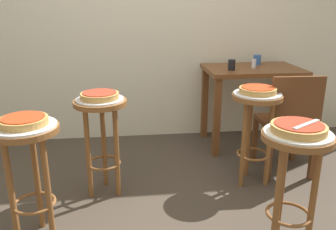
{
  "coord_description": "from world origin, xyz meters",
  "views": [
    {
      "loc": [
        -0.17,
        -1.97,
        1.38
      ],
      "look_at": [
        0.1,
        0.28,
        0.65
      ],
      "focal_mm": 37.89,
      "sensor_mm": 36.0,
      "label": 1
    }
  ],
  "objects_px": {
    "dining_table": "(252,83)",
    "cup_far_edge": "(257,60)",
    "serving_plate_foreground": "(298,133)",
    "cup_near_edge": "(232,65)",
    "stool_middle": "(28,159)",
    "serving_plate_middle": "(24,126)",
    "pizza_rear": "(258,90)",
    "pizza_foreground": "(299,128)",
    "stool_rear": "(255,119)",
    "serving_plate_rear": "(257,94)",
    "condiment_shaker": "(254,64)",
    "stool_leftside": "(102,126)",
    "wooden_chair": "(289,121)",
    "stool_foreground": "(294,168)",
    "pizza_middle": "(23,121)",
    "serving_plate_leftside": "(100,99)",
    "pizza_leftside": "(100,95)",
    "pizza_server_knife": "(307,124)"
  },
  "relations": [
    {
      "from": "dining_table",
      "to": "cup_far_edge",
      "type": "distance_m",
      "value": 0.27
    },
    {
      "from": "serving_plate_rear",
      "to": "pizza_server_knife",
      "type": "bearing_deg",
      "value": -93.6
    },
    {
      "from": "condiment_shaker",
      "to": "pizza_rear",
      "type": "bearing_deg",
      "value": -107.43
    },
    {
      "from": "stool_middle",
      "to": "serving_plate_foreground",
      "type": "bearing_deg",
      "value": -11.17
    },
    {
      "from": "cup_far_edge",
      "to": "pizza_middle",
      "type": "bearing_deg",
      "value": -141.98
    },
    {
      "from": "pizza_foreground",
      "to": "stool_middle",
      "type": "distance_m",
      "value": 1.49
    },
    {
      "from": "stool_rear",
      "to": "cup_far_edge",
      "type": "xyz_separation_m",
      "value": [
        0.33,
        0.93,
        0.3
      ]
    },
    {
      "from": "cup_far_edge",
      "to": "condiment_shaker",
      "type": "bearing_deg",
      "value": -118.73
    },
    {
      "from": "stool_middle",
      "to": "cup_near_edge",
      "type": "height_order",
      "value": "cup_near_edge"
    },
    {
      "from": "stool_leftside",
      "to": "wooden_chair",
      "type": "bearing_deg",
      "value": 4.97
    },
    {
      "from": "serving_plate_rear",
      "to": "cup_near_edge",
      "type": "relative_size",
      "value": 3.59
    },
    {
      "from": "serving_plate_leftside",
      "to": "pizza_leftside",
      "type": "bearing_deg",
      "value": 180.0
    },
    {
      "from": "pizza_foreground",
      "to": "serving_plate_middle",
      "type": "height_order",
      "value": "pizza_foreground"
    },
    {
      "from": "serving_plate_middle",
      "to": "serving_plate_leftside",
      "type": "bearing_deg",
      "value": 53.09
    },
    {
      "from": "stool_foreground",
      "to": "stool_middle",
      "type": "relative_size",
      "value": 1.0
    },
    {
      "from": "serving_plate_leftside",
      "to": "cup_far_edge",
      "type": "distance_m",
      "value": 1.76
    },
    {
      "from": "serving_plate_leftside",
      "to": "pizza_leftside",
      "type": "height_order",
      "value": "pizza_leftside"
    },
    {
      "from": "serving_plate_foreground",
      "to": "dining_table",
      "type": "relative_size",
      "value": 0.39
    },
    {
      "from": "pizza_leftside",
      "to": "dining_table",
      "type": "xyz_separation_m",
      "value": [
        1.39,
        0.8,
        -0.13
      ]
    },
    {
      "from": "wooden_chair",
      "to": "dining_table",
      "type": "bearing_deg",
      "value": 97.2
    },
    {
      "from": "cup_far_edge",
      "to": "serving_plate_leftside",
      "type": "bearing_deg",
      "value": -147.35
    },
    {
      "from": "stool_rear",
      "to": "cup_far_edge",
      "type": "distance_m",
      "value": 1.03
    },
    {
      "from": "serving_plate_foreground",
      "to": "cup_near_edge",
      "type": "bearing_deg",
      "value": 86.94
    },
    {
      "from": "stool_middle",
      "to": "pizza_leftside",
      "type": "relative_size",
      "value": 2.71
    },
    {
      "from": "stool_foreground",
      "to": "stool_middle",
      "type": "xyz_separation_m",
      "value": [
        -1.45,
        0.29,
        0.0
      ]
    },
    {
      "from": "serving_plate_leftside",
      "to": "dining_table",
      "type": "xyz_separation_m",
      "value": [
        1.39,
        0.8,
        -0.1
      ]
    },
    {
      "from": "cup_near_edge",
      "to": "wooden_chair",
      "type": "xyz_separation_m",
      "value": [
        0.32,
        -0.56,
        -0.36
      ]
    },
    {
      "from": "serving_plate_middle",
      "to": "condiment_shaker",
      "type": "distance_m",
      "value": 2.19
    },
    {
      "from": "pizza_foreground",
      "to": "stool_middle",
      "type": "relative_size",
      "value": 0.4
    },
    {
      "from": "pizza_rear",
      "to": "cup_far_edge",
      "type": "height_order",
      "value": "cup_far_edge"
    },
    {
      "from": "cup_near_edge",
      "to": "cup_far_edge",
      "type": "bearing_deg",
      "value": 37.59
    },
    {
      "from": "pizza_leftside",
      "to": "pizza_server_knife",
      "type": "distance_m",
      "value": 1.36
    },
    {
      "from": "serving_plate_rear",
      "to": "cup_near_edge",
      "type": "distance_m",
      "value": 0.68
    },
    {
      "from": "serving_plate_middle",
      "to": "pizza_rear",
      "type": "height_order",
      "value": "pizza_rear"
    },
    {
      "from": "cup_near_edge",
      "to": "pizza_foreground",
      "type": "bearing_deg",
      "value": -93.06
    },
    {
      "from": "pizza_middle",
      "to": "wooden_chair",
      "type": "height_order",
      "value": "wooden_chair"
    },
    {
      "from": "condiment_shaker",
      "to": "pizza_server_knife",
      "type": "height_order",
      "value": "condiment_shaker"
    },
    {
      "from": "serving_plate_rear",
      "to": "condiment_shaker",
      "type": "bearing_deg",
      "value": 72.57
    },
    {
      "from": "serving_plate_middle",
      "to": "stool_middle",
      "type": "bearing_deg",
      "value": 0.0
    },
    {
      "from": "serving_plate_rear",
      "to": "cup_far_edge",
      "type": "xyz_separation_m",
      "value": [
        0.33,
        0.93,
        0.1
      ]
    },
    {
      "from": "cup_near_edge",
      "to": "pizza_rear",
      "type": "bearing_deg",
      "value": -89.73
    },
    {
      "from": "serving_plate_leftside",
      "to": "serving_plate_middle",
      "type": "bearing_deg",
      "value": -126.91
    },
    {
      "from": "pizza_middle",
      "to": "cup_near_edge",
      "type": "relative_size",
      "value": 2.69
    },
    {
      "from": "dining_table",
      "to": "stool_rear",
      "type": "bearing_deg",
      "value": -106.92
    },
    {
      "from": "condiment_shaker",
      "to": "pizza_middle",
      "type": "bearing_deg",
      "value": -144.02
    },
    {
      "from": "stool_foreground",
      "to": "serving_plate_rear",
      "type": "height_order",
      "value": "serving_plate_rear"
    },
    {
      "from": "condiment_shaker",
      "to": "cup_far_edge",
      "type": "bearing_deg",
      "value": 61.27
    },
    {
      "from": "pizza_foreground",
      "to": "cup_far_edge",
      "type": "distance_m",
      "value": 1.79
    },
    {
      "from": "stool_rear",
      "to": "condiment_shaker",
      "type": "relative_size",
      "value": 8.72
    },
    {
      "from": "serving_plate_leftside",
      "to": "pizza_rear",
      "type": "relative_size",
      "value": 1.23
    }
  ]
}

